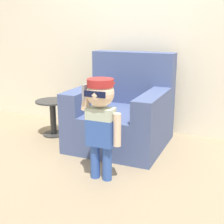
# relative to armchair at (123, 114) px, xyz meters

# --- Properties ---
(ground_plane) EXTENTS (10.00, 10.00, 0.00)m
(ground_plane) POSITION_rel_armchair_xyz_m (-0.09, -0.04, -0.35)
(ground_plane) COLOR #998466
(wall_back) EXTENTS (10.00, 0.05, 2.60)m
(wall_back) POSITION_rel_armchair_xyz_m (-0.09, 0.60, 0.95)
(wall_back) COLOR beige
(wall_back) RESTS_ON ground_plane
(armchair) EXTENTS (1.00, 1.02, 1.03)m
(armchair) POSITION_rel_armchair_xyz_m (0.00, 0.00, 0.00)
(armchair) COLOR #475684
(armchair) RESTS_ON ground_plane
(person_child) EXTENTS (0.37, 0.28, 0.90)m
(person_child) POSITION_rel_armchair_xyz_m (0.15, -0.91, 0.25)
(person_child) COLOR #3356AD
(person_child) RESTS_ON ground_plane
(side_table) EXTENTS (0.41, 0.41, 0.44)m
(side_table) POSITION_rel_armchair_xyz_m (-0.89, -0.09, -0.08)
(side_table) COLOR #333333
(side_table) RESTS_ON ground_plane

